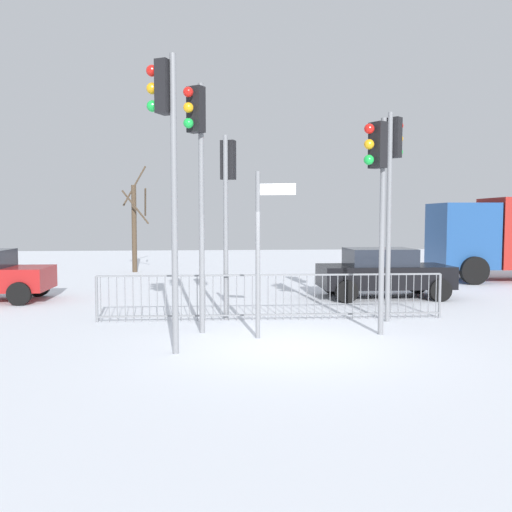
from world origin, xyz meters
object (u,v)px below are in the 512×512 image
at_px(traffic_light_foreground_left, 197,151).
at_px(traffic_light_foreground_right, 393,170).
at_px(traffic_light_mid_left, 167,137).
at_px(direction_sign_post, 261,246).
at_px(traffic_light_mid_right, 228,185).
at_px(car_black_far, 383,272).
at_px(bare_tree_left, 135,224).
at_px(traffic_light_rear_right, 378,177).

relative_size(traffic_light_foreground_left, traffic_light_foreground_right, 1.07).
relative_size(traffic_light_mid_left, direction_sign_post, 1.57).
bearing_deg(traffic_light_mid_left, traffic_light_mid_right, 7.26).
bearing_deg(direction_sign_post, car_black_far, 68.36).
height_order(direction_sign_post, bare_tree_left, bare_tree_left).
xyz_separation_m(traffic_light_rear_right, traffic_light_foreground_right, (0.82, 1.54, 0.27)).
bearing_deg(car_black_far, traffic_light_foreground_left, -139.21).
height_order(traffic_light_mid_left, traffic_light_foreground_right, traffic_light_mid_left).
bearing_deg(traffic_light_rear_right, traffic_light_foreground_left, 52.02).
bearing_deg(traffic_light_rear_right, traffic_light_mid_left, 74.15).
bearing_deg(traffic_light_foreground_right, traffic_light_mid_right, -142.77).
bearing_deg(bare_tree_left, traffic_light_foreground_right, -58.62).
bearing_deg(direction_sign_post, traffic_light_mid_right, 121.12).
height_order(traffic_light_rear_right, bare_tree_left, bare_tree_left).
bearing_deg(traffic_light_rear_right, traffic_light_mid_right, 22.83).
bearing_deg(traffic_light_foreground_left, traffic_light_mid_left, 107.47).
relative_size(traffic_light_foreground_left, direction_sign_post, 1.55).
bearing_deg(car_black_far, bare_tree_left, 134.21).
relative_size(traffic_light_mid_right, car_black_far, 1.12).
height_order(traffic_light_mid_left, car_black_far, traffic_light_mid_left).
bearing_deg(traffic_light_mid_left, direction_sign_post, -32.12).
relative_size(traffic_light_foreground_right, bare_tree_left, 1.02).
height_order(direction_sign_post, car_black_far, direction_sign_post).
height_order(traffic_light_foreground_left, traffic_light_mid_left, traffic_light_mid_left).
height_order(traffic_light_foreground_right, bare_tree_left, traffic_light_foreground_right).
bearing_deg(traffic_light_mid_left, car_black_far, -16.18).
bearing_deg(traffic_light_rear_right, traffic_light_foreground_right, -58.88).
distance_m(traffic_light_rear_right, traffic_light_foreground_right, 1.76).
relative_size(traffic_light_rear_right, car_black_far, 1.14).
relative_size(traffic_light_rear_right, traffic_light_foreground_right, 0.92).
bearing_deg(traffic_light_mid_right, traffic_light_foreground_left, -88.34).
height_order(traffic_light_mid_left, bare_tree_left, traffic_light_mid_left).
relative_size(traffic_light_mid_right, direction_sign_post, 1.30).
height_order(traffic_light_foreground_left, bare_tree_left, traffic_light_foreground_left).
bearing_deg(direction_sign_post, bare_tree_left, 123.95).
distance_m(traffic_light_rear_right, bare_tree_left, 15.11).
xyz_separation_m(car_black_far, bare_tree_left, (-8.31, 8.47, 1.31)).
bearing_deg(traffic_light_foreground_right, traffic_light_rear_right, -71.70).
bearing_deg(bare_tree_left, traffic_light_mid_right, -72.43).
distance_m(traffic_light_mid_right, traffic_light_mid_left, 3.49).
xyz_separation_m(traffic_light_rear_right, bare_tree_left, (-6.53, 13.58, -1.12)).
relative_size(traffic_light_mid_left, traffic_light_foreground_right, 1.09).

